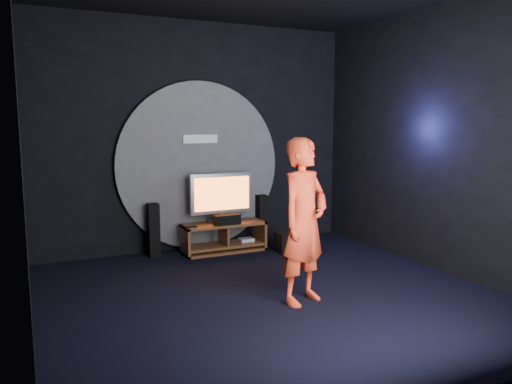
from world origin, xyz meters
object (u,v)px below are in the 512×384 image
at_px(tower_speaker_right, 262,219).
at_px(subwoofer, 286,242).
at_px(tower_speaker_left, 154,230).
at_px(player, 304,221).
at_px(tv, 222,196).
at_px(media_console, 224,239).

distance_m(tower_speaker_right, subwoofer, 0.75).
bearing_deg(tower_speaker_left, player, -67.77).
bearing_deg(tv, player, -89.79).
bearing_deg(tower_speaker_right, tv, -165.89).
relative_size(tv, subwoofer, 3.19).
bearing_deg(subwoofer, tower_speaker_right, 95.67).
bearing_deg(player, tower_speaker_right, 51.86).
relative_size(tower_speaker_left, player, 0.44).
height_order(tv, subwoofer, tv).
relative_size(tower_speaker_left, subwoofer, 2.54).
distance_m(subwoofer, player, 2.25).
relative_size(tower_speaker_right, player, 0.44).
height_order(tower_speaker_right, subwoofer, tower_speaker_right).
height_order(tv, tower_speaker_left, tv).
distance_m(media_console, tower_speaker_right, 0.84).
relative_size(tv, player, 0.55).
bearing_deg(subwoofer, tower_speaker_left, 161.82).
bearing_deg(tower_speaker_left, tower_speaker_right, 2.68).
bearing_deg(tv, media_console, -83.55).
relative_size(tower_speaker_right, subwoofer, 2.54).
bearing_deg(tv, subwoofer, -30.91).
height_order(tower_speaker_right, player, player).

